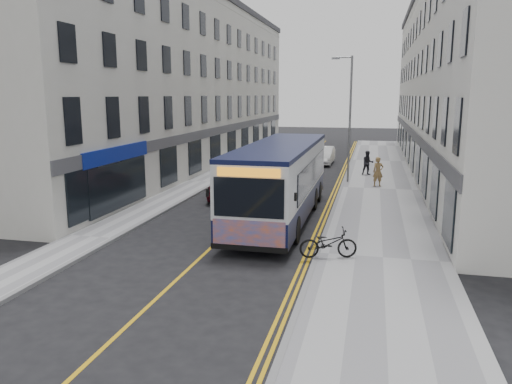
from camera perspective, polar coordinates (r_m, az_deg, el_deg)
The scene contains 17 objects.
ground at distance 19.95m, azimuth -4.09°, elevation -5.38°, with size 140.00×140.00×0.00m, color black.
pavement_east at distance 30.76m, azimuth 13.96°, elevation 0.29°, with size 4.50×64.00×0.12m, color #97979A.
pavement_west at distance 32.58m, azimuth -6.22°, elevation 1.15°, with size 2.00×64.00×0.12m, color #97979A.
kerb_east at distance 30.81m, azimuth 9.78°, elevation 0.49°, with size 0.18×64.00×0.13m, color slate.
kerb_west at distance 32.27m, azimuth -4.55°, elevation 1.09°, with size 0.18×64.00×0.13m, color slate.
road_centre_line at distance 31.30m, azimuth 2.45°, elevation 0.69°, with size 0.12×64.00×0.01m, color gold.
road_dbl_yellow_inner at distance 30.85m, azimuth 8.94°, elevation 0.41°, with size 0.10×64.00×0.01m, color gold.
road_dbl_yellow_outer at distance 30.83m, azimuth 9.31°, elevation 0.39°, with size 0.10×64.00×0.01m, color gold.
terrace_east at distance 39.68m, azimuth 22.05°, elevation 11.53°, with size 6.00×46.00×13.00m, color silver.
terrace_west at distance 41.94m, azimuth -7.51°, elevation 12.16°, with size 6.00×46.00×13.00m, color beige.
streetlamp at distance 32.31m, azimuth 10.56°, elevation 8.66°, with size 1.32×0.18×8.00m.
city_bus at distance 22.59m, azimuth 2.85°, elevation 1.54°, with size 2.79×11.98×3.48m.
bicycle at distance 17.34m, azimuth 8.26°, elevation -5.81°, with size 0.69×1.98×1.04m, color black.
pedestrian_near at distance 31.35m, azimuth 13.78°, elevation 2.27°, with size 0.65×0.43×1.79m, color olive.
pedestrian_far at distance 35.67m, azimuth 12.66°, elevation 3.27°, with size 0.82×0.64×1.68m, color black.
car_white at distance 41.48m, azimuth 7.72°, elevation 4.17°, with size 1.53×4.38×1.44m, color white.
car_maroon at distance 27.58m, azimuth -3.29°, elevation 0.86°, with size 1.79×4.45×1.52m, color #4F0D17.
Camera 1 is at (5.75, -18.25, 5.64)m, focal length 35.00 mm.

